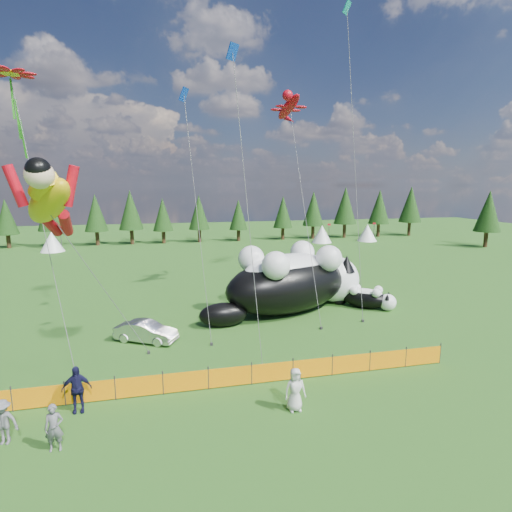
{
  "coord_description": "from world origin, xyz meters",
  "views": [
    {
      "loc": [
        -2.66,
        -19.8,
        9.12
      ],
      "look_at": [
        2.82,
        4.0,
        4.78
      ],
      "focal_mm": 28.0,
      "sensor_mm": 36.0,
      "label": 1
    }
  ],
  "objects": [
    {
      "name": "superhero_kite",
      "position": [
        -7.13,
        -2.31,
        8.47
      ],
      "size": [
        6.09,
        6.71,
        11.0
      ],
      "color": "gold",
      "rests_on": "ground"
    },
    {
      "name": "diamond_kite_b",
      "position": [
        10.36,
        8.24,
        20.42
      ],
      "size": [
        1.0,
        5.26,
        22.32
      ],
      "color": "#0B8B7C",
      "rests_on": "ground"
    },
    {
      "name": "spectator_e",
      "position": [
        2.28,
        -5.49,
        0.91
      ],
      "size": [
        0.89,
        0.58,
        1.81
      ],
      "primitive_type": "imported",
      "rotation": [
        0.0,
        0.0,
        -0.0
      ],
      "color": "beige",
      "rests_on": "ground"
    },
    {
      "name": "diamond_kite_c",
      "position": [
        0.87,
        0.25,
        14.72
      ],
      "size": [
        1.57,
        2.56,
        16.18
      ],
      "color": "#0B34A8",
      "rests_on": "ground"
    },
    {
      "name": "diamond_kite_a",
      "position": [
        -1.19,
        5.66,
        13.99
      ],
      "size": [
        1.4,
        4.4,
        15.45
      ],
      "color": "#0B34A8",
      "rests_on": "ground"
    },
    {
      "name": "festival_tents",
      "position": [
        11.0,
        40.0,
        1.4
      ],
      "size": [
        50.0,
        3.2,
        2.8
      ],
      "primitive_type": null,
      "color": "white",
      "rests_on": "ground"
    },
    {
      "name": "spectator_d",
      "position": [
        -8.53,
        -5.22,
        0.84
      ],
      "size": [
        1.17,
        0.76,
        1.68
      ],
      "primitive_type": "imported",
      "rotation": [
        0.0,
        0.0,
        -0.2
      ],
      "color": "#5C5B61",
      "rests_on": "ground"
    },
    {
      "name": "ground",
      "position": [
        0.0,
        0.0,
        0.0
      ],
      "size": [
        160.0,
        160.0,
        0.0
      ],
      "primitive_type": "plane",
      "color": "#113B0A",
      "rests_on": "ground"
    },
    {
      "name": "gecko_kite",
      "position": [
        7.6,
        12.91,
        15.4
      ],
      "size": [
        3.31,
        12.79,
        18.19
      ],
      "color": "#B80917",
      "rests_on": "ground"
    },
    {
      "name": "spectator_a",
      "position": [
        -6.66,
        -6.02,
        0.85
      ],
      "size": [
        0.64,
        0.43,
        1.71
      ],
      "primitive_type": "imported",
      "rotation": [
        0.0,
        0.0,
        0.03
      ],
      "color": "#5C5B61",
      "rests_on": "ground"
    },
    {
      "name": "safety_fence",
      "position": [
        0.0,
        -3.0,
        0.5
      ],
      "size": [
        22.06,
        0.06,
        1.1
      ],
      "color": "#262626",
      "rests_on": "ground"
    },
    {
      "name": "tree_line",
      "position": [
        0.0,
        45.0,
        4.0
      ],
      "size": [
        90.0,
        4.0,
        8.0
      ],
      "primitive_type": null,
      "color": "black",
      "rests_on": "ground"
    },
    {
      "name": "spectator_c",
      "position": [
        -6.39,
        -3.6,
        0.98
      ],
      "size": [
        1.19,
        0.66,
        1.96
      ],
      "primitive_type": "imported",
      "rotation": [
        0.0,
        0.0,
        0.07
      ],
      "color": "#141334",
      "rests_on": "ground"
    },
    {
      "name": "car",
      "position": [
        -3.97,
        3.47,
        0.61
      ],
      "size": [
        3.88,
        2.89,
        1.22
      ],
      "primitive_type": "imported",
      "rotation": [
        0.0,
        0.0,
        1.08
      ],
      "color": "#BBBBC0",
      "rests_on": "ground"
    },
    {
      "name": "flower_kite",
      "position": [
        -9.91,
        3.69,
        14.49
      ],
      "size": [
        4.86,
        7.05,
        15.8
      ],
      "color": "#B80917",
      "rests_on": "ground"
    },
    {
      "name": "cat_small",
      "position": [
        12.04,
        6.51,
        0.8
      ],
      "size": [
        3.94,
        3.45,
        1.68
      ],
      "rotation": [
        0.0,
        0.0,
        -0.67
      ],
      "color": "black",
      "rests_on": "ground"
    },
    {
      "name": "cat_large",
      "position": [
        6.46,
        7.16,
        2.33
      ],
      "size": [
        13.06,
        8.05,
        4.9
      ],
      "rotation": [
        0.0,
        0.0,
        0.36
      ],
      "color": "black",
      "rests_on": "ground"
    }
  ]
}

